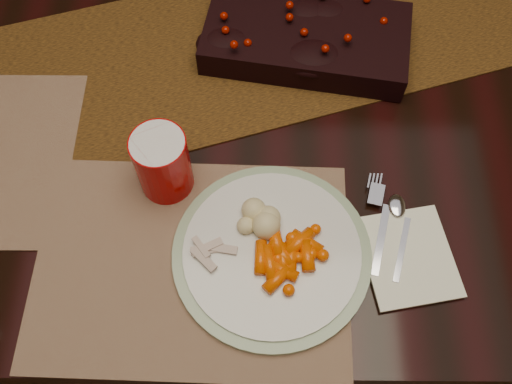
{
  "coord_description": "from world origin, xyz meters",
  "views": [
    {
      "loc": [
        -0.03,
        -0.63,
        1.55
      ],
      "look_at": [
        -0.03,
        -0.24,
        0.8
      ],
      "focal_mm": 40.0,
      "sensor_mm": 36.0,
      "label": 1
    }
  ],
  "objects_px": {
    "dining_table": "(271,185)",
    "mashed_potatoes": "(259,215)",
    "napkin": "(408,257)",
    "placemat_main": "(192,263)",
    "dinner_plate": "(272,253)",
    "red_cup": "(163,163)",
    "baby_carrots": "(284,261)",
    "turkey_shreds": "(212,255)",
    "centerpiece": "(306,35)"
  },
  "relations": [
    {
      "from": "dining_table",
      "to": "turkey_shreds",
      "type": "distance_m",
      "value": 0.53
    },
    {
      "from": "baby_carrots",
      "to": "mashed_potatoes",
      "type": "bearing_deg",
      "value": 118.2
    },
    {
      "from": "centerpiece",
      "to": "baby_carrots",
      "type": "distance_m",
      "value": 0.42
    },
    {
      "from": "dinner_plate",
      "to": "mashed_potatoes",
      "type": "xyz_separation_m",
      "value": [
        -0.02,
        0.05,
        0.03
      ]
    },
    {
      "from": "placemat_main",
      "to": "baby_carrots",
      "type": "distance_m",
      "value": 0.14
    },
    {
      "from": "baby_carrots",
      "to": "turkey_shreds",
      "type": "height_order",
      "value": "baby_carrots"
    },
    {
      "from": "dinner_plate",
      "to": "turkey_shreds",
      "type": "distance_m",
      "value": 0.09
    },
    {
      "from": "dining_table",
      "to": "baby_carrots",
      "type": "height_order",
      "value": "baby_carrots"
    },
    {
      "from": "dinner_plate",
      "to": "mashed_potatoes",
      "type": "height_order",
      "value": "mashed_potatoes"
    },
    {
      "from": "turkey_shreds",
      "to": "red_cup",
      "type": "relative_size",
      "value": 0.61
    },
    {
      "from": "dining_table",
      "to": "red_cup",
      "type": "height_order",
      "value": "red_cup"
    },
    {
      "from": "baby_carrots",
      "to": "turkey_shreds",
      "type": "bearing_deg",
      "value": 174.99
    },
    {
      "from": "napkin",
      "to": "dinner_plate",
      "type": "bearing_deg",
      "value": 169.11
    },
    {
      "from": "napkin",
      "to": "mashed_potatoes",
      "type": "bearing_deg",
      "value": 156.41
    },
    {
      "from": "napkin",
      "to": "turkey_shreds",
      "type": "bearing_deg",
      "value": 170.94
    },
    {
      "from": "placemat_main",
      "to": "centerpiece",
      "type": "bearing_deg",
      "value": 67.94
    },
    {
      "from": "dining_table",
      "to": "placemat_main",
      "type": "xyz_separation_m",
      "value": [
        -0.13,
        -0.33,
        0.38
      ]
    },
    {
      "from": "dining_table",
      "to": "turkey_shreds",
      "type": "bearing_deg",
      "value": -106.42
    },
    {
      "from": "dining_table",
      "to": "placemat_main",
      "type": "bearing_deg",
      "value": -111.0
    },
    {
      "from": "dinner_plate",
      "to": "turkey_shreds",
      "type": "bearing_deg",
      "value": -174.4
    },
    {
      "from": "centerpiece",
      "to": "red_cup",
      "type": "xyz_separation_m",
      "value": [
        -0.23,
        -0.28,
        0.02
      ]
    },
    {
      "from": "placemat_main",
      "to": "dinner_plate",
      "type": "relative_size",
      "value": 1.57
    },
    {
      "from": "placemat_main",
      "to": "red_cup",
      "type": "relative_size",
      "value": 4.03
    },
    {
      "from": "dining_table",
      "to": "dinner_plate",
      "type": "xyz_separation_m",
      "value": [
        -0.01,
        -0.32,
        0.39
      ]
    },
    {
      "from": "centerpiece",
      "to": "placemat_main",
      "type": "relative_size",
      "value": 0.77
    },
    {
      "from": "dining_table",
      "to": "mashed_potatoes",
      "type": "height_order",
      "value": "mashed_potatoes"
    },
    {
      "from": "turkey_shreds",
      "to": "centerpiece",
      "type": "bearing_deg",
      "value": 69.86
    },
    {
      "from": "centerpiece",
      "to": "mashed_potatoes",
      "type": "distance_m",
      "value": 0.36
    },
    {
      "from": "napkin",
      "to": "red_cup",
      "type": "bearing_deg",
      "value": 150.74
    },
    {
      "from": "dinner_plate",
      "to": "napkin",
      "type": "relative_size",
      "value": 1.98
    },
    {
      "from": "turkey_shreds",
      "to": "dinner_plate",
      "type": "bearing_deg",
      "value": 5.6
    },
    {
      "from": "centerpiece",
      "to": "napkin",
      "type": "xyz_separation_m",
      "value": [
        0.14,
        -0.4,
        -0.03
      ]
    },
    {
      "from": "baby_carrots",
      "to": "turkey_shreds",
      "type": "relative_size",
      "value": 1.44
    },
    {
      "from": "red_cup",
      "to": "dinner_plate",
      "type": "bearing_deg",
      "value": -36.94
    },
    {
      "from": "napkin",
      "to": "red_cup",
      "type": "distance_m",
      "value": 0.39
    },
    {
      "from": "dining_table",
      "to": "baby_carrots",
      "type": "bearing_deg",
      "value": -88.85
    },
    {
      "from": "napkin",
      "to": "placemat_main",
      "type": "bearing_deg",
      "value": 171.59
    },
    {
      "from": "mashed_potatoes",
      "to": "red_cup",
      "type": "relative_size",
      "value": 0.62
    },
    {
      "from": "centerpiece",
      "to": "placemat_main",
      "type": "height_order",
      "value": "centerpiece"
    },
    {
      "from": "placemat_main",
      "to": "napkin",
      "type": "bearing_deg",
      "value": 3.6
    },
    {
      "from": "dining_table",
      "to": "red_cup",
      "type": "relative_size",
      "value": 15.67
    },
    {
      "from": "placemat_main",
      "to": "baby_carrots",
      "type": "xyz_separation_m",
      "value": [
        0.14,
        -0.0,
        0.03
      ]
    },
    {
      "from": "mashed_potatoes",
      "to": "turkey_shreds",
      "type": "bearing_deg",
      "value": -139.08
    },
    {
      "from": "dining_table",
      "to": "mashed_potatoes",
      "type": "distance_m",
      "value": 0.5
    },
    {
      "from": "placemat_main",
      "to": "red_cup",
      "type": "xyz_separation_m",
      "value": [
        -0.05,
        0.14,
        0.06
      ]
    },
    {
      "from": "placemat_main",
      "to": "napkin",
      "type": "height_order",
      "value": "napkin"
    },
    {
      "from": "red_cup",
      "to": "mashed_potatoes",
      "type": "bearing_deg",
      "value": -26.82
    },
    {
      "from": "baby_carrots",
      "to": "dinner_plate",
      "type": "bearing_deg",
      "value": 134.15
    },
    {
      "from": "placemat_main",
      "to": "turkey_shreds",
      "type": "relative_size",
      "value": 6.6
    },
    {
      "from": "dining_table",
      "to": "napkin",
      "type": "bearing_deg",
      "value": -59.31
    }
  ]
}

